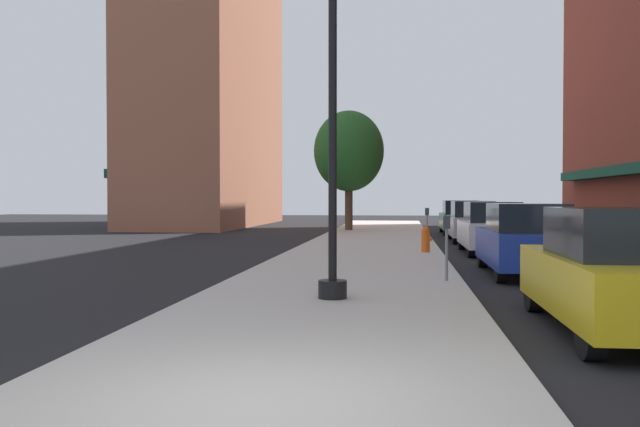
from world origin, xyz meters
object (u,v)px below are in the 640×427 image
Objects in this scene: tree_near at (349,151)px; car_green at (460,218)px; car_blue at (526,240)px; parking_meter_far at (447,240)px; car_white at (491,228)px; fire_hydrant at (426,239)px; car_yellow at (620,272)px; lamppost at (333,112)px; car_silver at (472,222)px; parking_meter_near at (427,222)px.

tree_near is 6.64m from car_green.
tree_near is at bearing 106.81° from car_blue.
car_white reaches higher than parking_meter_far.
car_yellow is (2.11, -11.64, 0.29)m from fire_hydrant.
tree_near reaches higher than parking_meter_far.
car_green is (0.00, 17.51, 0.00)m from car_blue.
lamppost is at bearing -110.71° from car_white.
lamppost is 1.37× the size of car_white.
tree_near is 9.55m from car_silver.
car_green is at bearing -13.32° from tree_near.
lamppost is at bearing -98.92° from parking_meter_near.
tree_near is at bearing 108.60° from parking_meter_near.
parking_meter_near is 0.30× the size of car_silver.
car_blue is at bearing -90.55° from car_white.
car_silver is at bearing 62.54° from parking_meter_near.
parking_meter_far is 2.99m from car_blue.
fire_hydrant is at bearing -92.86° from parking_meter_near.
car_white and car_silver have the same top height.
car_silver is at bearing 91.59° from car_yellow.
lamppost is at bearing -127.92° from parking_meter_far.
car_silver is (1.95, 3.75, -0.14)m from parking_meter_near.
tree_near is 26.38m from car_yellow.
car_green is at bearing 84.37° from parking_meter_far.
car_silver is at bearing 82.13° from parking_meter_far.
parking_meter_far is 0.30× the size of car_silver.
lamppost is 4.50× the size of parking_meter_near.
car_white is at bearing 69.85° from lamppost.
car_yellow is (5.56, -25.56, -3.38)m from tree_near.
lamppost is 23.79m from tree_near.
car_green is (1.95, 19.78, -0.14)m from parking_meter_far.
car_blue is 1.00× the size of car_green.
parking_meter_near is at bearing 132.15° from car_white.
parking_meter_near is 14.96m from car_yellow.
car_blue reaches higher than parking_meter_near.
car_white is (5.56, -12.85, -3.38)m from tree_near.
parking_meter_far is (2.04, 2.62, -2.25)m from lamppost.
parking_meter_near is 10.36m from parking_meter_far.
car_yellow reaches higher than fire_hydrant.
car_green is (0.00, 11.53, 0.00)m from car_white.
car_yellow is 1.00× the size of car_white.
car_green is (1.95, 9.42, -0.14)m from parking_meter_near.
car_green is at bearing 80.50° from fire_hydrant.
car_yellow is (1.95, -4.47, -0.14)m from parking_meter_far.
parking_meter_far is at bearing -103.85° from car_white.
car_blue reaches higher than fire_hydrant.
car_yellow reaches higher than parking_meter_near.
fire_hydrant is at bearing 113.62° from car_blue.
parking_meter_far is 8.48m from car_white.
car_yellow is at bearing -77.73° from tree_near.
lamppost is 1.37× the size of car_silver.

